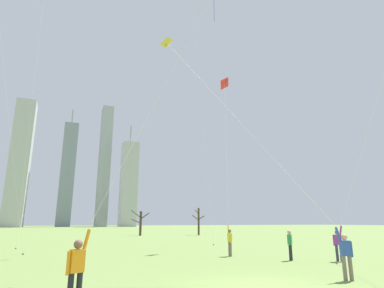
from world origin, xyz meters
TOP-DOWN VIEW (x-y plane):
  - kite_flyer_midfield_center_red at (4.40, 10.14)m, footprint 3.30×5.41m
  - kite_flyer_foreground_left_green at (7.99, 3.69)m, footprint 0.95×7.71m
  - kite_flyer_far_back_yellow at (3.11, 0.68)m, footprint 6.01×5.24m
  - kite_flyer_foreground_right_blue at (-5.10, 0.05)m, footprint 5.67×2.14m
  - bystander_far_off_by_trees at (5.84, 5.92)m, footprint 0.41×0.37m
  - distant_kite_high_overhead_teal at (-9.58, 23.66)m, footprint 0.92×3.99m
  - distant_kite_drifting_left_purple at (4.69, 16.81)m, footprint 3.60×2.06m
  - bare_tree_left_of_center at (6.06, 41.59)m, footprint 2.84×2.69m
  - bare_tree_far_right_edge at (15.35, 40.02)m, footprint 1.21×2.50m
  - skyline_mid_tower_left at (24.32, 143.33)m, footprint 7.54×7.45m
  - skyline_wide_slab at (-3.43, 150.77)m, footprint 6.41×5.55m
  - skyline_short_annex at (13.56, 153.18)m, footprint 5.35×7.43m
  - skyline_slender_spire at (-23.01, 143.52)m, footprint 7.85×10.26m

SIDE VIEW (x-z plane):
  - bystander_far_off_by_trees at x=5.84m, z-range 0.09..1.71m
  - kite_flyer_far_back_yellow at x=3.11m, z-range -3.73..7.62m
  - bare_tree_left_of_center at x=6.06m, z-range 0.10..4.03m
  - kite_flyer_foreground_right_blue at x=-5.10m, z-range -4.09..8.38m
  - bare_tree_far_right_edge at x=15.35m, z-range 0.19..4.51m
  - kite_flyer_foreground_left_green at x=7.99m, z-range -5.44..11.01m
  - kite_flyer_midfield_center_red at x=4.40m, z-range -3.67..10.94m
  - skyline_mid_tower_left at x=24.32m, z-range -4.48..44.79m
  - distant_kite_drifting_left_purple at x=4.69m, z-range 8.36..35.14m
  - distant_kite_high_overhead_teal at x=-9.58m, z-range 10.16..37.12m
  - skyline_wide_slab at x=-3.43m, z-range -3.60..52.66m
  - skyline_slender_spire at x=-23.01m, z-range 0.00..54.57m
  - skyline_short_annex at x=13.56m, z-range 0.00..60.41m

